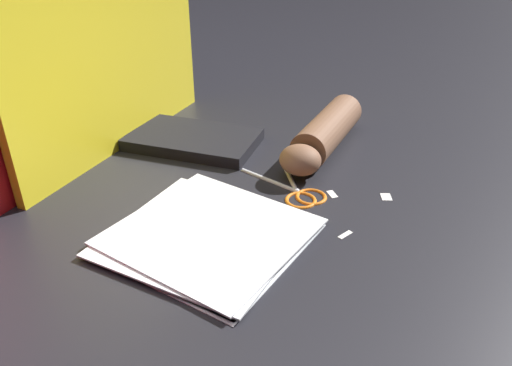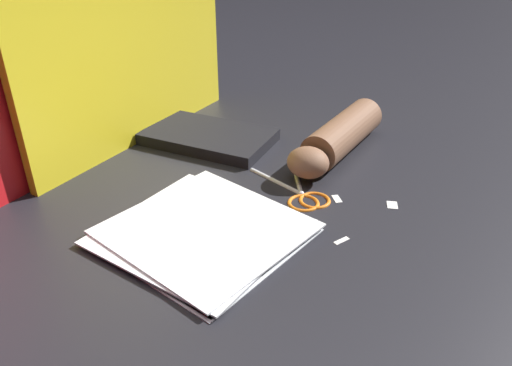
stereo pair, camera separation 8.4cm
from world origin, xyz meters
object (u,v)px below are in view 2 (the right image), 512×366
Objects in this scene: paper_stack at (204,232)px; scissors at (302,193)px; hand_forearm at (337,138)px; book_closed at (209,137)px.

scissors is at bearing -17.92° from paper_stack.
hand_forearm is (0.39, -0.04, 0.03)m from paper_stack.
paper_stack is 0.39m from hand_forearm.
hand_forearm is at bearing -67.86° from book_closed.
scissors is 0.59× the size of hand_forearm.
book_closed is 0.30m from scissors.
hand_forearm reaches higher than book_closed.
hand_forearm reaches higher than scissors.
paper_stack reaches higher than scissors.
book_closed is at bearing 38.63° from paper_stack.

